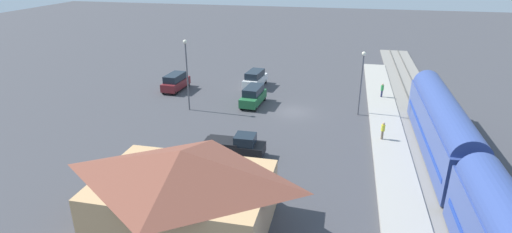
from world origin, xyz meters
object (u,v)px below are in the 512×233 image
object	(u,v)px
station_building	(183,188)
suv_white	(255,79)
suv_green	(253,96)
pickup_black	(235,146)
suv_maroon	(175,82)
light_pole_lot_center	(187,67)
pedestrian_on_platform	(383,130)
pedestrian_waiting_far	(382,89)
light_pole_near_platform	(362,75)

from	to	relation	value
station_building	suv_white	xyz separation A→B (m)	(2.25, -30.26, -1.72)
station_building	suv_green	distance (m)	23.41
suv_green	suv_white	distance (m)	7.06
suv_green	pickup_black	distance (m)	13.25
suv_maroon	light_pole_lot_center	bearing A→B (deg)	124.45
suv_maroon	light_pole_lot_center	size ratio (longest dim) A/B	0.62
pickup_black	suv_maroon	distance (m)	20.66
pedestrian_on_platform	pedestrian_waiting_far	distance (m)	12.73
pedestrian_on_platform	light_pole_lot_center	size ratio (longest dim) A/B	0.21
suv_white	light_pole_lot_center	xyz separation A→B (m)	(5.43, 10.16, 3.90)
pedestrian_on_platform	suv_maroon	world-z (taller)	suv_maroon
suv_green	suv_white	xyz separation A→B (m)	(1.35, -6.93, 0.00)
suv_white	light_pole_lot_center	distance (m)	12.16
suv_white	station_building	bearing A→B (deg)	94.25
station_building	light_pole_lot_center	world-z (taller)	light_pole_lot_center
station_building	pedestrian_waiting_far	bearing A→B (deg)	-116.04
pickup_black	light_pole_lot_center	xyz separation A→B (m)	(8.21, -9.95, 4.02)
station_building	pedestrian_on_platform	size ratio (longest dim) A/B	6.76
suv_white	pickup_black	bearing A→B (deg)	97.87
suv_white	suv_maroon	xyz separation A→B (m)	(9.83, 3.74, 0.00)
suv_green	light_pole_lot_center	distance (m)	8.46
pedestrian_waiting_far	suv_green	xyz separation A→B (m)	(14.95, 5.43, -0.13)
pickup_black	station_building	bearing A→B (deg)	87.01
pickup_black	suv_green	bearing A→B (deg)	-83.83
suv_green	light_pole_lot_center	bearing A→B (deg)	25.41
light_pole_near_platform	light_pole_lot_center	xyz separation A→B (m)	(18.88, 2.66, 0.52)
light_pole_near_platform	light_pole_lot_center	distance (m)	19.07
pedestrian_on_platform	light_pole_near_platform	world-z (taller)	light_pole_near_platform
suv_green	pickup_black	world-z (taller)	suv_green
station_building	light_pole_lot_center	xyz separation A→B (m)	(7.68, -20.11, 2.19)
suv_green	light_pole_lot_center	world-z (taller)	light_pole_lot_center
suv_maroon	pedestrian_on_platform	bearing A→B (deg)	157.60
pedestrian_on_platform	suv_white	distance (m)	21.07
pedestrian_on_platform	pickup_black	world-z (taller)	pickup_black
suv_white	suv_maroon	bearing A→B (deg)	20.85
pedestrian_on_platform	suv_green	size ratio (longest dim) A/B	0.34
light_pole_near_platform	pedestrian_on_platform	bearing A→B (deg)	107.46
station_building	light_pole_near_platform	size ratio (longest dim) A/B	1.62
pedestrian_waiting_far	pickup_black	xyz separation A→B (m)	(13.52, 18.61, -0.25)
station_building	pickup_black	distance (m)	10.34
pedestrian_waiting_far	suv_maroon	xyz separation A→B (m)	(26.13, 2.24, -0.13)
pedestrian_waiting_far	light_pole_near_platform	xyz separation A→B (m)	(2.85, 6.00, 3.25)
light_pole_lot_center	light_pole_near_platform	bearing A→B (deg)	-171.99
suv_green	suv_maroon	xyz separation A→B (m)	(11.18, -3.19, 0.00)
suv_green	suv_white	bearing A→B (deg)	-78.96
suv_green	pedestrian_on_platform	bearing A→B (deg)	152.87
pickup_black	suv_maroon	xyz separation A→B (m)	(12.61, -16.36, 0.12)
suv_green	suv_maroon	size ratio (longest dim) A/B	1.01
pedestrian_on_platform	station_building	bearing A→B (deg)	50.33
pedestrian_on_platform	suv_maroon	size ratio (longest dim) A/B	0.34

